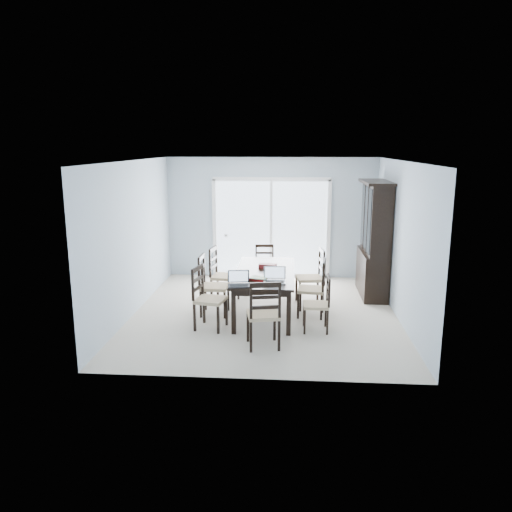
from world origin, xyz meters
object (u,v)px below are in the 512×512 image
object	(u,v)px
chair_left_near	(205,291)
chair_right_far	(315,270)
chair_end_far	(265,261)
hot_tub	(262,247)
chair_right_mid	(317,282)
cell_phone	(270,284)
game_box	(268,266)
chair_left_mid	(209,278)
chair_left_far	(220,269)
china_hutch	(374,241)
dining_table	(265,276)
laptop_dark	(239,283)
chair_end_near	(264,307)
laptop_silver	(275,279)
chair_right_near	(322,297)

from	to	relation	value
chair_left_near	chair_right_far	distance (m)	2.25
chair_left_near	chair_end_far	bearing A→B (deg)	173.31
chair_end_far	hot_tub	world-z (taller)	chair_end_far
chair_right_mid	cell_phone	distance (m)	1.07
chair_right_far	game_box	world-z (taller)	chair_right_far
chair_left_mid	chair_left_far	bearing A→B (deg)	174.22
china_hutch	chair_right_mid	size ratio (longest dim) A/B	1.94
dining_table	hot_tub	bearing A→B (deg)	94.08
chair_left_far	chair_right_far	bearing A→B (deg)	98.21
chair_right_mid	laptop_dark	size ratio (longest dim) A/B	3.11
chair_left_mid	chair_right_far	bearing A→B (deg)	112.52
china_hutch	chair_left_near	xyz separation A→B (m)	(-2.93, -2.01, -0.46)
chair_left_far	chair_end_near	world-z (taller)	chair_left_far
dining_table	chair_left_far	bearing A→B (deg)	145.35
chair_end_near	chair_end_far	distance (m)	3.19
chair_left_near	laptop_silver	bearing A→B (deg)	104.97
chair_right_near	chair_right_far	world-z (taller)	chair_right_far
china_hutch	chair_end_far	size ratio (longest dim) A/B	2.18
chair_right_far	game_box	xyz separation A→B (m)	(-0.84, -0.39, 0.16)
chair_left_far	game_box	distance (m)	0.99
chair_left_near	chair_left_mid	distance (m)	0.66
chair_end_near	chair_end_far	bearing A→B (deg)	81.84
laptop_silver	cell_phone	world-z (taller)	laptop_silver
chair_left_near	hot_tub	bearing A→B (deg)	-177.05
dining_table	game_box	bearing A→B (deg)	79.87
china_hutch	cell_phone	xyz separation A→B (m)	(-1.90, -2.07, -0.32)
chair_right_mid	laptop_silver	distance (m)	0.96
chair_end_far	china_hutch	bearing A→B (deg)	163.73
chair_right_near	game_box	distance (m)	1.35
chair_end_far	laptop_silver	distance (m)	2.38
dining_table	chair_right_far	bearing A→B (deg)	34.49
chair_right_mid	chair_left_near	bearing A→B (deg)	117.59
chair_right_near	chair_left_far	bearing A→B (deg)	52.06
chair_left_far	laptop_dark	distance (m)	1.65
laptop_dark	cell_phone	size ratio (longest dim) A/B	3.35
chair_right_far	laptop_silver	size ratio (longest dim) A/B	3.34
chair_right_mid	chair_right_far	world-z (taller)	chair_right_far
chair_right_far	chair_end_near	bearing A→B (deg)	151.12
chair_left_mid	cell_phone	world-z (taller)	chair_left_mid
chair_right_near	china_hutch	bearing A→B (deg)	-29.27
chair_right_far	hot_tub	size ratio (longest dim) A/B	0.58
chair_end_far	laptop_dark	xyz separation A→B (m)	(-0.25, -2.59, 0.27)
laptop_silver	dining_table	bearing A→B (deg)	103.28
laptop_dark	laptop_silver	xyz separation A→B (m)	(0.53, 0.25, 0.00)
dining_table	chair_left_far	size ratio (longest dim) A/B	1.85
laptop_silver	chair_end_near	bearing A→B (deg)	-99.80
game_box	hot_tub	distance (m)	3.20
chair_left_near	chair_right_near	world-z (taller)	chair_left_near
dining_table	hot_tub	distance (m)	3.40
chair_left_mid	laptop_silver	bearing A→B (deg)	63.60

